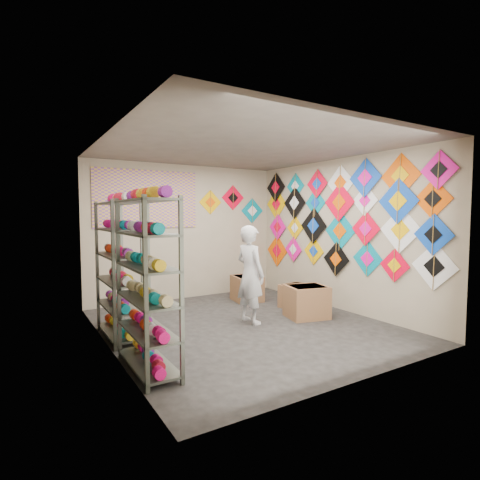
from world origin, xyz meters
TOP-DOWN VIEW (x-y plane):
  - ground at (0.00, 0.00)m, footprint 4.50×4.50m
  - room_walls at (0.00, 0.00)m, footprint 4.50×4.50m
  - shelf_rack_front at (-1.78, -0.85)m, footprint 0.40×1.10m
  - shelf_rack_back at (-1.78, 0.45)m, footprint 0.40×1.10m
  - string_spools at (-1.78, -0.20)m, footprint 0.12×2.36m
  - kite_wall_display at (1.98, -0.00)m, footprint 0.06×4.35m
  - back_wall_kites at (1.12, 2.24)m, footprint 1.59×0.02m
  - poster at (-0.80, 2.23)m, footprint 2.00×0.01m
  - shopkeeper at (0.15, 0.08)m, footprint 0.67×0.53m
  - carton_a at (1.11, -0.16)m, footprint 0.74×0.66m
  - carton_b at (1.39, 0.45)m, footprint 0.57×0.48m
  - carton_c at (0.91, 1.37)m, footprint 0.60×0.64m

SIDE VIEW (x-z plane):
  - ground at x=0.00m, z-range 0.00..0.00m
  - carton_b at x=1.39m, z-range 0.00..0.42m
  - carton_c at x=0.91m, z-range 0.00..0.49m
  - carton_a at x=1.11m, z-range 0.00..0.53m
  - shopkeeper at x=0.15m, z-range 0.00..1.54m
  - shelf_rack_front at x=-1.78m, z-range 0.00..1.90m
  - shelf_rack_back at x=-1.78m, z-range 0.00..1.90m
  - string_spools at x=-1.78m, z-range 0.99..1.11m
  - room_walls at x=0.00m, z-range -0.61..3.89m
  - kite_wall_display at x=1.98m, z-range 0.61..2.71m
  - back_wall_kites at x=1.12m, z-range 1.52..2.35m
  - poster at x=-0.80m, z-range 1.45..2.55m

